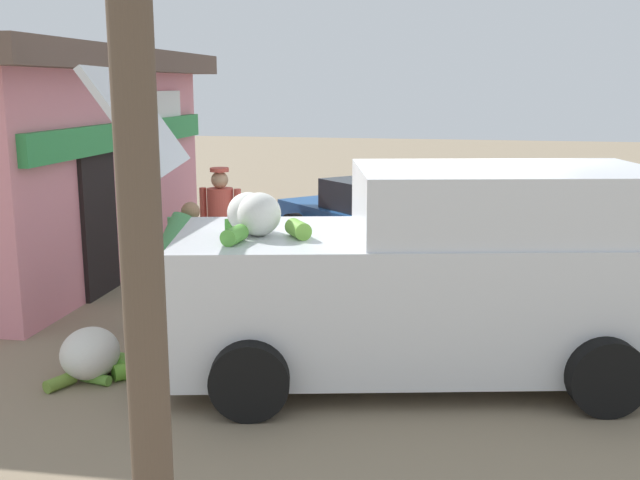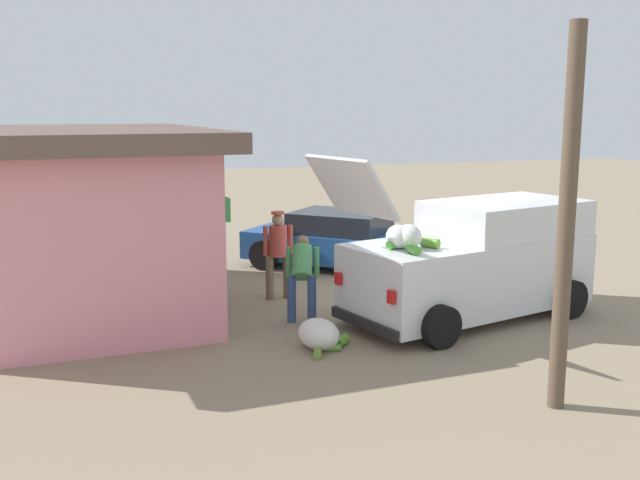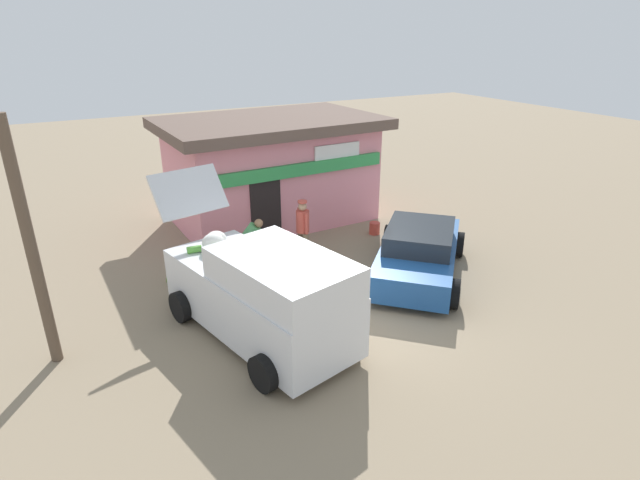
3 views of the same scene
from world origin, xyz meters
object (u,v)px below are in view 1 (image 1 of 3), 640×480
(delivery_van, at_px, (429,273))
(storefront_bar, at_px, (14,159))
(unloaded_banana_pile, at_px, (93,355))
(paint_bucket, at_px, (238,237))
(customer_bending, at_px, (176,255))
(vendor_standing, at_px, (221,222))
(parked_sedan, at_px, (397,224))

(delivery_van, bearing_deg, storefront_bar, 65.09)
(unloaded_banana_pile, relative_size, paint_bucket, 2.53)
(storefront_bar, distance_m, customer_bending, 4.00)
(storefront_bar, xyz_separation_m, paint_bucket, (2.14, -2.67, -1.47))
(paint_bucket, bearing_deg, customer_bending, -171.12)
(paint_bucket, bearing_deg, delivery_van, -144.98)
(storefront_bar, height_order, delivery_van, storefront_bar)
(delivery_van, relative_size, vendor_standing, 3.14)
(customer_bending, height_order, paint_bucket, customer_bending)
(delivery_van, bearing_deg, customer_bending, 74.08)
(parked_sedan, distance_m, customer_bending, 4.19)
(delivery_van, distance_m, vendor_standing, 3.65)
(vendor_standing, bearing_deg, paint_bucket, 13.78)
(vendor_standing, relative_size, paint_bucket, 4.63)
(parked_sedan, bearing_deg, delivery_van, -170.20)
(parked_sedan, xyz_separation_m, customer_bending, (-3.63, 2.09, 0.23))
(customer_bending, xyz_separation_m, paint_bucket, (4.19, 0.65, -0.66))
(delivery_van, distance_m, parked_sedan, 4.52)
(parked_sedan, relative_size, vendor_standing, 2.54)
(storefront_bar, xyz_separation_m, parked_sedan, (1.57, -5.41, -1.04))
(vendor_standing, relative_size, customer_bending, 1.18)
(unloaded_banana_pile, bearing_deg, delivery_van, -76.55)
(delivery_van, distance_m, unloaded_banana_pile, 3.25)
(storefront_bar, xyz_separation_m, vendor_standing, (-0.58, -3.34, -0.70))
(delivery_van, xyz_separation_m, customer_bending, (0.81, 2.85, -0.14))
(delivery_van, xyz_separation_m, paint_bucket, (5.01, 3.51, -0.80))
(storefront_bar, height_order, parked_sedan, storefront_bar)
(customer_bending, bearing_deg, vendor_standing, -0.43)
(storefront_bar, relative_size, paint_bucket, 18.58)
(delivery_van, height_order, customer_bending, delivery_van)
(delivery_van, height_order, vendor_standing, delivery_van)
(storefront_bar, xyz_separation_m, unloaded_banana_pile, (-3.61, -3.11, -1.44))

